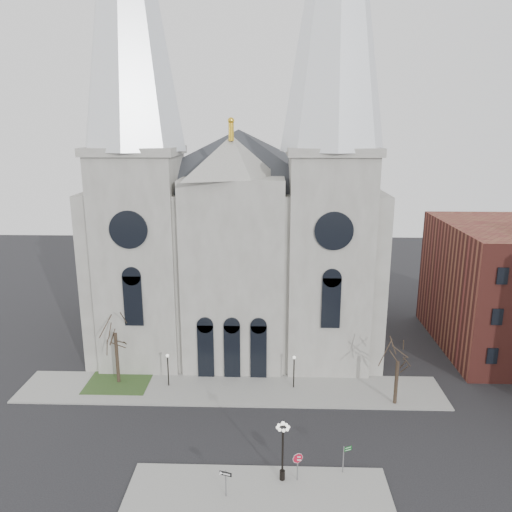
{
  "coord_description": "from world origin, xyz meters",
  "views": [
    {
      "loc": [
        3.76,
        -31.55,
        24.19
      ],
      "look_at": [
        2.52,
        8.0,
        13.97
      ],
      "focal_mm": 35.0,
      "sensor_mm": 36.0,
      "label": 1
    }
  ],
  "objects_px": {
    "one_way_sign": "(226,479)",
    "street_name_sign": "(344,457)",
    "globe_lamp": "(283,443)",
    "stop_sign": "(298,461)"
  },
  "relations": [
    {
      "from": "one_way_sign",
      "to": "street_name_sign",
      "type": "xyz_separation_m",
      "value": [
        8.26,
        2.71,
        -0.13
      ]
    },
    {
      "from": "one_way_sign",
      "to": "street_name_sign",
      "type": "bearing_deg",
      "value": 35.42
    },
    {
      "from": "globe_lamp",
      "to": "one_way_sign",
      "type": "distance_m",
      "value": 4.47
    },
    {
      "from": "globe_lamp",
      "to": "stop_sign",
      "type": "bearing_deg",
      "value": -2.61
    },
    {
      "from": "globe_lamp",
      "to": "street_name_sign",
      "type": "relative_size",
      "value": 2.2
    },
    {
      "from": "stop_sign",
      "to": "street_name_sign",
      "type": "distance_m",
      "value": 3.54
    },
    {
      "from": "street_name_sign",
      "to": "one_way_sign",
      "type": "bearing_deg",
      "value": 174.18
    },
    {
      "from": "stop_sign",
      "to": "globe_lamp",
      "type": "distance_m",
      "value": 1.69
    },
    {
      "from": "stop_sign",
      "to": "globe_lamp",
      "type": "relative_size",
      "value": 0.48
    },
    {
      "from": "globe_lamp",
      "to": "street_name_sign",
      "type": "xyz_separation_m",
      "value": [
        4.45,
        0.93,
        -1.65
      ]
    }
  ]
}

